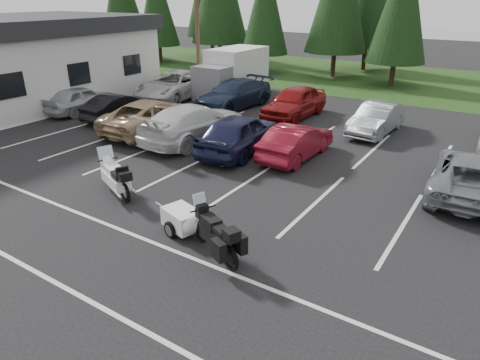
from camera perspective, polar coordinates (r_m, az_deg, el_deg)
name	(u,v)px	position (r m, az deg, el deg)	size (l,w,h in m)	color
ground	(215,192)	(14.41, -3.40, -1.57)	(120.00, 120.00, 0.00)	black
grass_strip	(399,80)	(35.85, 20.45, 12.34)	(80.00, 16.00, 0.01)	#183310
building	(10,61)	(29.81, -28.38, 13.82)	(10.60, 15.60, 4.90)	silver
utility_pole	(197,18)	(28.69, -5.75, 20.65)	(1.60, 0.26, 9.00)	#473321
box_truck	(228,73)	(28.26, -1.55, 14.08)	(2.40, 5.60, 2.90)	silver
stall_markings	(246,172)	(15.92, 0.85, 1.01)	(32.00, 16.00, 0.01)	silver
conifer_1	(157,2)	(43.49, -11.07, 22.24)	(3.96, 3.96, 9.22)	#332316
conifer_3	(265,5)	(36.75, 3.40, 22.23)	(3.87, 3.87, 9.02)	#332316
conifer_5	(402,2)	(32.99, 20.84, 21.35)	(4.14, 4.14, 9.63)	#332316
car_near_0	(82,99)	(25.76, -20.35, 10.08)	(1.73, 4.29, 1.46)	#B1B2B6
car_near_1	(119,107)	(23.56, -15.84, 9.37)	(1.44, 4.13, 1.36)	black
car_near_2	(154,116)	(20.96, -11.46, 8.37)	(2.58, 5.60, 1.56)	#987C58
car_near_3	(195,123)	(19.35, -6.05, 7.59)	(2.31, 5.69, 1.65)	silver
car_near_4	(240,133)	(17.80, -0.04, 6.28)	(1.94, 4.82, 1.64)	#171A3A
car_near_5	(296,141)	(17.33, 7.53, 5.13)	(1.45, 4.17, 1.37)	maroon
car_near_6	(472,175)	(15.85, 28.49, 0.63)	(2.33, 5.04, 1.40)	slate
car_far_0	(175,85)	(27.84, -8.69, 12.40)	(2.78, 6.02, 1.67)	silver
car_far_1	(234,94)	(25.19, -0.81, 11.36)	(2.19, 5.40, 1.57)	#162238
car_far_2	(294,102)	(23.31, 7.27, 10.28)	(1.94, 4.83, 1.64)	maroon
car_far_3	(377,119)	(21.39, 17.75, 7.80)	(1.48, 4.24, 1.40)	gray
touring_motorcycle	(115,173)	(14.61, -16.31, 0.89)	(2.58, 0.79, 1.43)	white
cargo_trailer	(182,221)	(11.97, -7.74, -5.39)	(1.54, 0.87, 0.71)	white
adventure_motorcycle	(214,230)	(10.71, -3.44, -6.66)	(2.40, 0.83, 1.46)	black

